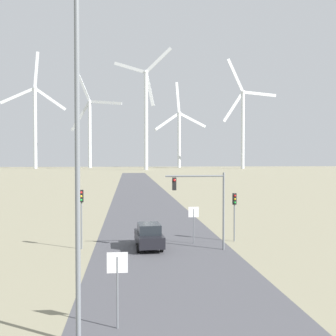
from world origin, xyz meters
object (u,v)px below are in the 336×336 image
object	(u,v)px
wind_turbine_center	(146,111)
stop_sign_near	(117,275)
traffic_light_post_near_left	(81,206)
stop_sign_far	(194,218)
traffic_light_post_near_right	(234,206)
wind_turbine_far_left	(35,119)
wind_turbine_left	(90,126)
traffic_light_mast_overhead	(203,195)
wind_turbine_far_right	(243,121)
streetlamp	(77,131)
wind_turbine_right	(179,133)
car_approaching	(149,236)

from	to	relation	value
wind_turbine_center	stop_sign_near	bearing A→B (deg)	-92.94
stop_sign_near	traffic_light_post_near_left	distance (m)	13.99
stop_sign_far	traffic_light_post_near_right	bearing A→B (deg)	8.11
wind_turbine_far_left	wind_turbine_left	xyz separation A→B (m)	(33.20, 13.85, -3.11)
stop_sign_far	traffic_light_mast_overhead	xyz separation A→B (m)	(0.30, -2.19, 1.99)
traffic_light_post_near_right	wind_turbine_far_right	world-z (taller)	wind_turbine_far_right
streetlamp	traffic_light_post_near_left	distance (m)	15.46
stop_sign_near	wind_turbine_right	distance (m)	261.80
streetlamp	wind_turbine_right	bearing A→B (deg)	81.77
wind_turbine_right	stop_sign_near	bearing A→B (deg)	-97.97
stop_sign_far	wind_turbine_center	world-z (taller)	wind_turbine_center
traffic_light_post_near_left	wind_turbine_left	size ratio (longest dim) A/B	0.06
wind_turbine_far_right	traffic_light_post_near_left	bearing A→B (deg)	-109.50
wind_turbine_left	wind_turbine_right	bearing A→B (deg)	-0.05
stop_sign_far	streetlamp	bearing A→B (deg)	-113.36
streetlamp	stop_sign_far	bearing A→B (deg)	66.64
wind_turbine_far_left	wind_turbine_left	bearing A→B (deg)	22.64
wind_turbine_left	stop_sign_far	bearing A→B (deg)	-82.74
traffic_light_mast_overhead	wind_turbine_center	world-z (taller)	wind_turbine_center
car_approaching	wind_turbine_right	distance (m)	248.42
wind_turbine_left	traffic_light_post_near_right	bearing A→B (deg)	-81.95
car_approaching	traffic_light_mast_overhead	bearing A→B (deg)	-13.84
wind_turbine_far_left	wind_turbine_far_right	world-z (taller)	wind_turbine_far_left
car_approaching	traffic_light_post_near_right	bearing A→B (deg)	14.11
stop_sign_near	traffic_light_mast_overhead	xyz separation A→B (m)	(5.75, 12.46, 1.90)
stop_sign_near	wind_turbine_left	distance (m)	261.01
stop_sign_near	wind_turbine_right	size ratio (longest dim) A/B	0.05
stop_sign_near	stop_sign_far	world-z (taller)	stop_sign_near
wind_turbine_left	wind_turbine_far_right	xyz separation A→B (m)	(98.10, -31.77, 1.25)
wind_turbine_far_left	wind_turbine_far_right	size ratio (longest dim) A/B	1.09
car_approaching	wind_turbine_far_right	size ratio (longest dim) A/B	0.06
traffic_light_mast_overhead	car_approaching	distance (m)	4.99
wind_turbine_right	stop_sign_far	bearing A→B (deg)	-97.19
streetlamp	stop_sign_near	world-z (taller)	streetlamp
stop_sign_near	wind_turbine_center	world-z (taller)	wind_turbine_center
traffic_light_post_near_right	wind_turbine_far_right	bearing A→B (deg)	73.24
stop_sign_near	wind_turbine_far_right	xyz separation A→B (m)	(72.49, 226.60, 27.98)
wind_turbine_left	wind_turbine_center	size ratio (longest dim) A/B	0.99
stop_sign_near	traffic_light_mast_overhead	bearing A→B (deg)	65.23
streetlamp	stop_sign_near	size ratio (longest dim) A/B	4.19
traffic_light_post_near_right	wind_turbine_center	xyz separation A→B (m)	(1.78, 191.17, 30.16)
wind_turbine_right	wind_turbine_far_right	bearing A→B (deg)	-41.13
traffic_light_mast_overhead	wind_turbine_far_left	size ratio (longest dim) A/B	0.07
stop_sign_near	stop_sign_far	bearing A→B (deg)	69.60
stop_sign_near	traffic_light_post_near_right	world-z (taller)	traffic_light_post_near_right
wind_turbine_far_left	car_approaching	bearing A→B (deg)	-75.27
stop_sign_far	wind_turbine_right	world-z (taller)	wind_turbine_right
stop_sign_far	wind_turbine_far_left	bearing A→B (deg)	105.62
car_approaching	wind_turbine_left	world-z (taller)	wind_turbine_left
stop_sign_far	wind_turbine_far_left	distance (m)	240.55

